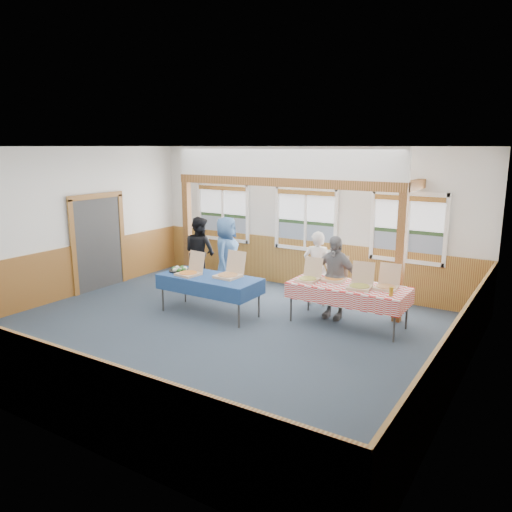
{
  "coord_description": "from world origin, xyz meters",
  "views": [
    {
      "loc": [
        4.97,
        -6.61,
        3.21
      ],
      "look_at": [
        0.21,
        1.0,
        1.22
      ],
      "focal_mm": 35.0,
      "sensor_mm": 36.0,
      "label": 1
    }
  ],
  "objects_px": {
    "table_right": "(348,288)",
    "woman_white": "(317,268)",
    "man_blue": "(226,255)",
    "person_grey": "(334,277)",
    "woman_black": "(200,252)",
    "table_left": "(209,279)"
  },
  "relations": [
    {
      "from": "person_grey",
      "to": "woman_white",
      "type": "bearing_deg",
      "value": 140.47
    },
    {
      "from": "woman_black",
      "to": "woman_white",
      "type": "bearing_deg",
      "value": -165.43
    },
    {
      "from": "table_right",
      "to": "person_grey",
      "type": "xyz_separation_m",
      "value": [
        -0.39,
        0.24,
        0.09
      ]
    },
    {
      "from": "table_right",
      "to": "woman_white",
      "type": "relative_size",
      "value": 1.43
    },
    {
      "from": "woman_black",
      "to": "person_grey",
      "type": "height_order",
      "value": "woman_black"
    },
    {
      "from": "man_blue",
      "to": "person_grey",
      "type": "xyz_separation_m",
      "value": [
        2.69,
        -0.3,
        -0.06
      ]
    },
    {
      "from": "table_left",
      "to": "table_right",
      "type": "xyz_separation_m",
      "value": [
        2.5,
        0.84,
        0.0
      ]
    },
    {
      "from": "table_left",
      "to": "table_right",
      "type": "relative_size",
      "value": 0.99
    },
    {
      "from": "table_left",
      "to": "person_grey",
      "type": "bearing_deg",
      "value": 48.22
    },
    {
      "from": "man_blue",
      "to": "table_left",
      "type": "bearing_deg",
      "value": -174.34
    },
    {
      "from": "table_right",
      "to": "woman_white",
      "type": "xyz_separation_m",
      "value": [
        -1.0,
        0.79,
        0.06
      ]
    },
    {
      "from": "person_grey",
      "to": "table_right",
      "type": "bearing_deg",
      "value": -29.55
    },
    {
      "from": "table_right",
      "to": "man_blue",
      "type": "bearing_deg",
      "value": 164.38
    },
    {
      "from": "table_right",
      "to": "woman_white",
      "type": "distance_m",
      "value": 1.28
    },
    {
      "from": "table_left",
      "to": "man_blue",
      "type": "relative_size",
      "value": 1.27
    },
    {
      "from": "table_right",
      "to": "person_grey",
      "type": "bearing_deg",
      "value": 142.29
    },
    {
      "from": "woman_white",
      "to": "person_grey",
      "type": "height_order",
      "value": "person_grey"
    },
    {
      "from": "man_blue",
      "to": "person_grey",
      "type": "bearing_deg",
      "value": -113.36
    },
    {
      "from": "woman_black",
      "to": "man_blue",
      "type": "relative_size",
      "value": 0.96
    },
    {
      "from": "woman_black",
      "to": "man_blue",
      "type": "bearing_deg",
      "value": -173.83
    },
    {
      "from": "woman_white",
      "to": "table_right",
      "type": "bearing_deg",
      "value": 124.9
    },
    {
      "from": "table_right",
      "to": "woman_white",
      "type": "bearing_deg",
      "value": 135.9
    }
  ]
}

